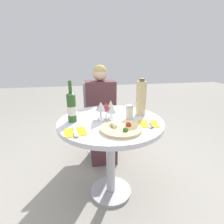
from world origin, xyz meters
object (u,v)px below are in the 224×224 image
chair_behind_diner (100,119)px  pizza_large (121,128)px  dining_table (111,135)px  wine_bottle (72,107)px  seated_diner (102,119)px  tall_carafe (141,98)px

chair_behind_diner → pizza_large: size_ratio=2.98×
dining_table → wine_bottle: 0.41m
seated_diner → pizza_large: 0.93m
dining_table → chair_behind_diner: (0.00, 0.83, -0.17)m
tall_carafe → pizza_large: bearing=-129.8°
seated_diner → pizza_large: seated_diner is taller
pizza_large → wine_bottle: 0.44m
wine_bottle → tall_carafe: wine_bottle is taller
pizza_large → tall_carafe: tall_carafe is taller
dining_table → pizza_large: pizza_large is taller
wine_bottle → chair_behind_diner: bearing=68.7°
chair_behind_diner → tall_carafe: (0.29, -0.74, 0.47)m
dining_table → tall_carafe: 0.42m
seated_diner → pizza_large: bearing=92.6°
pizza_large → wine_bottle: bearing=146.5°
dining_table → seated_diner: (0.00, 0.68, -0.10)m
dining_table → chair_behind_diner: chair_behind_diner is taller
pizza_large → seated_diner: bearing=92.6°
tall_carafe → chair_behind_diner: bearing=111.6°
seated_diner → pizza_large: (0.04, -0.89, 0.25)m
wine_bottle → seated_diner: bearing=64.3°
tall_carafe → dining_table: bearing=-162.3°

